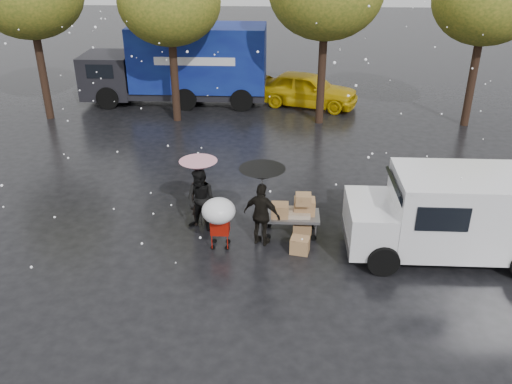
# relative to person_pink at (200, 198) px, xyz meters

# --- Properties ---
(ground) EXTENTS (90.00, 90.00, 0.00)m
(ground) POSITION_rel_person_pink_xyz_m (1.23, -1.27, -0.79)
(ground) COLOR black
(ground) RESTS_ON ground
(person_pink) EXTENTS (0.68, 0.57, 1.58)m
(person_pink) POSITION_rel_person_pink_xyz_m (0.00, 0.00, 0.00)
(person_pink) COLOR black
(person_pink) RESTS_ON ground
(person_middle) EXTENTS (1.05, 0.95, 1.75)m
(person_middle) POSITION_rel_person_pink_xyz_m (0.07, -0.28, 0.09)
(person_middle) COLOR black
(person_middle) RESTS_ON ground
(person_black) EXTENTS (1.09, 0.78, 1.71)m
(person_black) POSITION_rel_person_pink_xyz_m (1.73, -0.95, 0.06)
(person_black) COLOR black
(person_black) RESTS_ON ground
(umbrella_pink) EXTENTS (1.02, 1.02, 1.90)m
(umbrella_pink) POSITION_rel_person_pink_xyz_m (-0.00, 0.00, 0.96)
(umbrella_pink) COLOR #4C4C4C
(umbrella_pink) RESTS_ON ground
(umbrella_black) EXTENTS (1.15, 1.15, 2.14)m
(umbrella_black) POSITION_rel_person_pink_xyz_m (1.73, -0.95, 1.20)
(umbrella_black) COLOR #4C4C4C
(umbrella_black) RESTS_ON ground
(vendor_cart) EXTENTS (1.52, 0.80, 1.27)m
(vendor_cart) POSITION_rel_person_pink_xyz_m (2.56, -0.43, -0.07)
(vendor_cart) COLOR slate
(vendor_cart) RESTS_ON ground
(shopping_cart) EXTENTS (0.84, 0.84, 1.46)m
(shopping_cart) POSITION_rel_person_pink_xyz_m (0.67, -1.32, 0.27)
(shopping_cart) COLOR #AE1509
(shopping_cart) RESTS_ON ground
(white_van) EXTENTS (4.91, 2.18, 2.20)m
(white_van) POSITION_rel_person_pink_xyz_m (6.46, -1.22, 0.37)
(white_van) COLOR white
(white_van) RESTS_ON ground
(blue_truck) EXTENTS (8.30, 2.60, 3.50)m
(blue_truck) POSITION_rel_person_pink_xyz_m (-2.46, 11.26, 0.97)
(blue_truck) COLOR navy
(blue_truck) RESTS_ON ground
(box_ground_near) EXTENTS (0.53, 0.46, 0.42)m
(box_ground_near) POSITION_rel_person_pink_xyz_m (2.71, -1.33, -0.58)
(box_ground_near) COLOR olive
(box_ground_near) RESTS_ON ground
(box_ground_far) EXTENTS (0.51, 0.41, 0.38)m
(box_ground_far) POSITION_rel_person_pink_xyz_m (2.79, -0.49, -0.60)
(box_ground_far) COLOR olive
(box_ground_far) RESTS_ON ground
(yellow_taxi) EXTENTS (4.92, 3.12, 1.56)m
(yellow_taxi) POSITION_rel_person_pink_xyz_m (3.27, 11.00, -0.01)
(yellow_taxi) COLOR gold
(yellow_taxi) RESTS_ON ground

